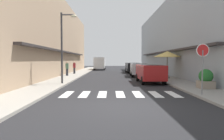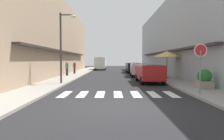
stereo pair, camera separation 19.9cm
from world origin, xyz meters
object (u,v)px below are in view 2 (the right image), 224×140
planter_corner (205,79)px  street_lamp (64,40)px  parked_car_far (134,67)px  cafe_umbrella (168,54)px  pedestrian_walking_near (68,68)px  round_street_sign (201,56)px  parked_car_mid (139,68)px  delivery_van (101,62)px  parked_car_near (150,72)px  pedestrian_walking_far (75,67)px

planter_corner → street_lamp: bearing=162.3°
parked_car_far → street_lamp: bearing=-113.9°
cafe_umbrella → pedestrian_walking_near: bearing=162.3°
round_street_sign → planter_corner: 3.04m
parked_car_mid → parked_car_far: size_ratio=0.98×
planter_corner → parked_car_far: bearing=98.4°
street_lamp → parked_car_far: bearing=66.1°
delivery_van → street_lamp: street_lamp is taller
parked_car_near → cafe_umbrella: cafe_umbrella is taller
cafe_umbrella → parked_car_near: bearing=-124.6°
parked_car_mid → street_lamp: street_lamp is taller
parked_car_near → parked_car_mid: (0.00, 6.70, -0.00)m
cafe_umbrella → planter_corner: bearing=-87.4°
parked_car_mid → pedestrian_walking_far: (-7.82, 3.45, 0.00)m
parked_car_far → cafe_umbrella: (2.27, -10.23, 1.48)m
cafe_umbrella → pedestrian_walking_near: 10.90m
delivery_van → pedestrian_walking_near: (-2.82, -16.92, -0.47)m
parked_car_mid → street_lamp: size_ratio=0.85×
parked_car_mid → pedestrian_walking_far: bearing=156.2°
parked_car_near → parked_car_far: 13.51m
delivery_van → cafe_umbrella: (7.47, -20.21, 1.00)m
street_lamp → planter_corner: (9.20, -2.93, -2.62)m
pedestrian_walking_far → parked_car_far: bearing=-150.5°
street_lamp → parked_car_mid: bearing=50.6°
parked_car_far → pedestrian_walking_far: size_ratio=2.92×
parked_car_far → pedestrian_walking_near: size_ratio=2.88×
planter_corner → pedestrian_walking_far: size_ratio=0.76×
planter_corner → pedestrian_walking_near: 15.18m
parked_car_mid → pedestrian_walking_near: 8.02m
parked_car_far → delivery_van: bearing=117.5°
street_lamp → round_street_sign: bearing=-33.9°
parked_car_near → street_lamp: bearing=-168.6°
planter_corner → parked_car_near: bearing=121.5°
parked_car_mid → street_lamp: bearing=-129.4°
parked_car_mid → cafe_umbrella: 4.36m
parked_car_mid → pedestrian_walking_near: bearing=-179.0°
street_lamp → pedestrian_walking_far: 11.80m
round_street_sign → parked_car_mid: bearing=95.7°
round_street_sign → pedestrian_walking_near: 16.25m
parked_car_far → planter_corner: 17.97m
street_lamp → pedestrian_walking_near: 8.37m
planter_corner → pedestrian_walking_far: bearing=125.9°
round_street_sign → delivery_van: bearing=102.3°
delivery_van → street_lamp: size_ratio=1.05×
street_lamp → cafe_umbrella: 10.03m
parked_car_mid → delivery_van: size_ratio=0.81×
parked_car_mid → planter_corner: parked_car_mid is taller
round_street_sign → pedestrian_walking_far: bearing=118.6°
parked_car_near → parked_car_mid: bearing=90.0°
cafe_umbrella → delivery_van: bearing=110.3°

